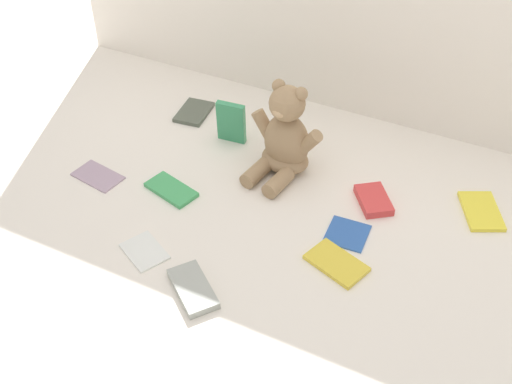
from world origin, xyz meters
TOP-DOWN VIEW (x-y plane):
  - ground_plane at (0.00, 0.00)m, footprint 3.20×3.20m
  - teddy_bear at (-0.04, 0.12)m, footprint 0.21×0.19m
  - book_case_0 at (-0.20, -0.29)m, footprint 0.13×0.12m
  - book_case_1 at (0.19, -0.04)m, footprint 0.10×0.10m
  - book_case_2 at (0.21, 0.09)m, footprint 0.12×0.13m
  - book_case_3 at (0.46, 0.17)m, footprint 0.13×0.16m
  - book_case_4 at (-0.04, -0.34)m, footprint 0.15×0.14m
  - book_case_5 at (-0.22, 0.17)m, footprint 0.08×0.03m
  - book_case_6 at (-0.25, -0.09)m, footprint 0.14×0.10m
  - book_case_7 at (-0.38, 0.23)m, footprint 0.10×0.13m
  - book_case_8 at (0.21, -0.14)m, footprint 0.15×0.12m
  - book_case_9 at (-0.45, -0.12)m, footprint 0.14×0.09m

SIDE VIEW (x-z plane):
  - ground_plane at x=0.00m, z-range 0.00..0.00m
  - book_case_1 at x=0.19m, z-range 0.00..0.01m
  - book_case_9 at x=-0.45m, z-range 0.00..0.01m
  - book_case_0 at x=-0.20m, z-range 0.00..0.01m
  - book_case_8 at x=0.21m, z-range 0.00..0.01m
  - book_case_3 at x=0.46m, z-range 0.00..0.01m
  - book_case_6 at x=-0.25m, z-range 0.00..0.01m
  - book_case_7 at x=-0.38m, z-range 0.00..0.01m
  - book_case_4 at x=-0.04m, z-range 0.00..0.02m
  - book_case_2 at x=0.21m, z-range 0.00..0.02m
  - book_case_5 at x=-0.22m, z-range 0.00..0.12m
  - teddy_bear at x=-0.04m, z-range -0.03..0.22m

